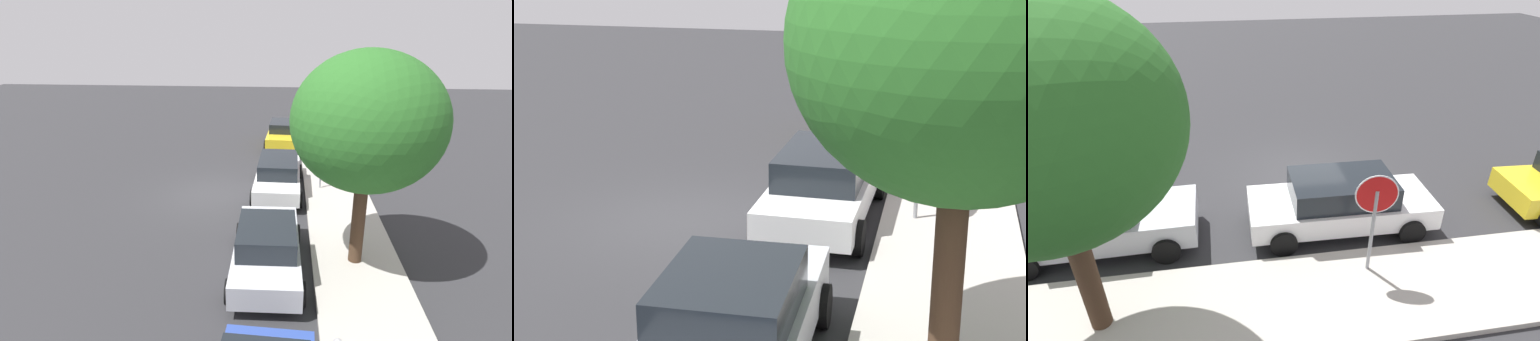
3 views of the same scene
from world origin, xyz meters
The scene contains 6 objects.
ground_plane centered at (0.00, 0.00, 0.00)m, with size 60.00×60.00×0.00m, color #2D2D30.
sidewalk_curb centered at (0.00, 5.08, 0.07)m, with size 32.00×2.55×0.14m, color #B2ADA3.
stop_sign centered at (-0.74, 4.44, 1.74)m, with size 0.87×0.14×2.51m.
parked_car_white centered at (-0.60, 2.68, 0.75)m, with size 4.63×2.06×1.45m.
parked_car_silver centered at (5.22, 2.50, 0.76)m, with size 4.43×2.07×1.52m.
street_tree_near_corner centered at (4.62, 5.03, 4.20)m, with size 4.01×4.01×6.07m.
Camera 3 is at (2.14, 10.67, 6.37)m, focal length 28.00 mm.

